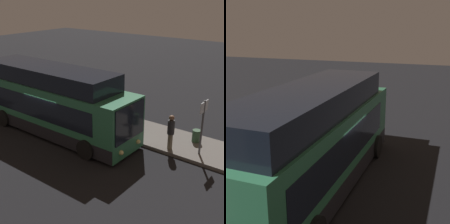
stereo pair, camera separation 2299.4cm
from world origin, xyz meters
TOP-DOWN VIEW (x-y plane):
  - ground at (0.00, 0.00)m, footprint 80.00×80.00m
  - platform at (0.00, 3.03)m, footprint 20.00×2.85m
  - bus_lead at (-0.42, 0.19)m, footprint 10.30×2.90m
  - passenger_boarding at (-0.03, 2.28)m, footprint 0.46×0.46m
  - passenger_waiting at (5.99, 1.98)m, footprint 0.46×0.46m
  - passenger_with_bags at (1.26, 2.57)m, footprint 0.60×0.69m
  - suitcase at (1.07, 1.98)m, footprint 0.48×0.24m
  - sign_post at (7.38, 2.39)m, footprint 0.10×0.84m
  - trash_bin at (6.71, 3.56)m, footprint 0.44×0.44m

SIDE VIEW (x-z plane):
  - ground at x=0.00m, z-range 0.00..0.00m
  - platform at x=0.00m, z-range 0.00..0.17m
  - trash_bin at x=6.71m, z-range 0.17..0.82m
  - suitcase at x=1.07m, z-range 0.05..0.97m
  - passenger_boarding at x=-0.03m, z-range 0.26..1.98m
  - passenger_with_bags at x=1.26m, z-range 0.24..2.07m
  - passenger_waiting at x=5.99m, z-range 0.27..2.08m
  - bus_lead at x=-0.42m, z-range -0.20..3.58m
  - sign_post at x=7.38m, z-range 0.59..3.34m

